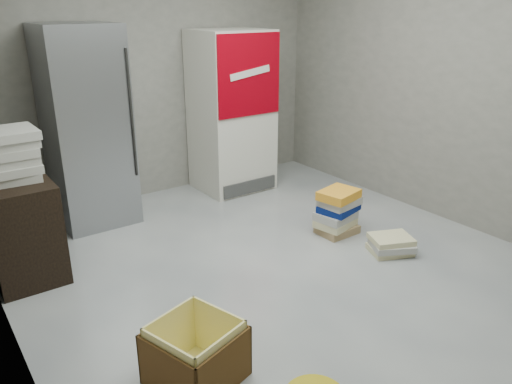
{
  "coord_description": "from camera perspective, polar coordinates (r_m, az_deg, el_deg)",
  "views": [
    {
      "loc": [
        -2.3,
        -2.61,
        2.06
      ],
      "look_at": [
        0.07,
        0.7,
        0.52
      ],
      "focal_mm": 35.0,
      "sensor_mm": 36.0,
      "label": 1
    }
  ],
  "objects": [
    {
      "name": "ground",
      "position": [
        4.04,
        5.07,
        -9.97
      ],
      "size": [
        5.0,
        5.0,
        0.0
      ],
      "primitive_type": "plane",
      "color": "#B8B8B3",
      "rests_on": "ground"
    },
    {
      "name": "room_shell",
      "position": [
        3.49,
        6.04,
        16.33
      ],
      "size": [
        4.04,
        5.04,
        2.82
      ],
      "color": "gray",
      "rests_on": "ground"
    },
    {
      "name": "steel_fridge",
      "position": [
        5.06,
        -18.81,
        6.99
      ],
      "size": [
        0.7,
        0.72,
        1.9
      ],
      "color": "#9B9CA2",
      "rests_on": "ground"
    },
    {
      "name": "coke_cooler",
      "position": [
        5.75,
        -2.79,
        9.14
      ],
      "size": [
        0.8,
        0.73,
        1.8
      ],
      "color": "silver",
      "rests_on": "ground"
    },
    {
      "name": "wood_shelf",
      "position": [
        4.38,
        -25.35,
        -3.67
      ],
      "size": [
        0.5,
        0.8,
        0.8
      ],
      "primitive_type": "cube",
      "color": "black",
      "rests_on": "ground"
    },
    {
      "name": "supply_box_stack",
      "position": [
        4.19,
        -26.49,
        3.8
      ],
      "size": [
        0.44,
        0.44,
        0.39
      ],
      "color": "silver",
      "rests_on": "wood_shelf"
    },
    {
      "name": "phonebook_stack_main",
      "position": [
        4.76,
        9.3,
        -2.24
      ],
      "size": [
        0.44,
        0.37,
        0.44
      ],
      "rotation": [
        0.0,
        0.0,
        0.1
      ],
      "color": "#997C54",
      "rests_on": "ground"
    },
    {
      "name": "phonebook_stack_side",
      "position": [
        4.55,
        15.17,
        -5.84
      ],
      "size": [
        0.44,
        0.42,
        0.16
      ],
      "rotation": [
        0.0,
        0.0,
        -0.36
      ],
      "color": "beige",
      "rests_on": "ground"
    },
    {
      "name": "cardboard_box",
      "position": [
        3.05,
        -6.9,
        -18.18
      ],
      "size": [
        0.58,
        0.58,
        0.37
      ],
      "rotation": [
        0.0,
        0.0,
        0.29
      ],
      "color": "yellow",
      "rests_on": "ground"
    }
  ]
}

